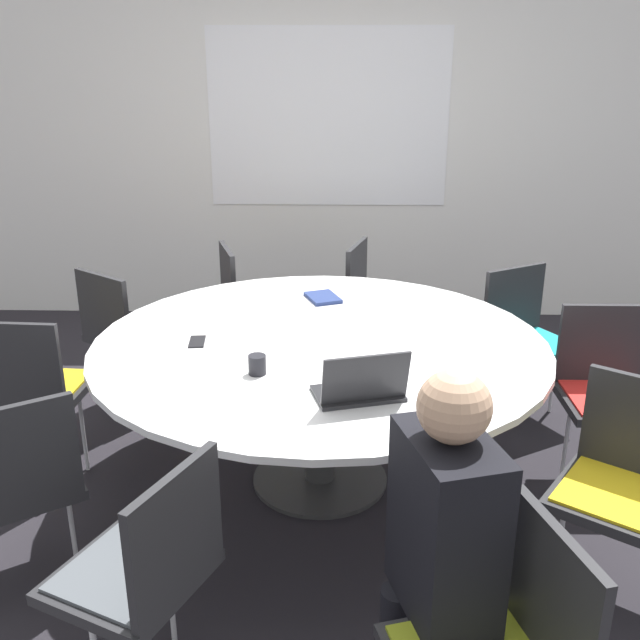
# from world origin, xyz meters

# --- Properties ---
(ground_plane) EXTENTS (16.00, 16.00, 0.00)m
(ground_plane) POSITION_xyz_m (0.00, 0.00, 0.00)
(ground_plane) COLOR black
(wall_back) EXTENTS (8.00, 0.07, 2.70)m
(wall_back) POSITION_xyz_m (0.00, 2.52, 1.35)
(wall_back) COLOR silver
(wall_back) RESTS_ON ground_plane
(conference_table) EXTENTS (2.09, 2.09, 0.75)m
(conference_table) POSITION_xyz_m (0.00, 0.00, 0.66)
(conference_table) COLOR #333333
(conference_table) RESTS_ON ground_plane
(chair_1) EXTENTS (0.60, 0.60, 0.86)m
(chair_1) POSITION_xyz_m (1.15, -0.74, 0.52)
(chair_1) COLOR #262628
(chair_1) RESTS_ON ground_plane
(chair_2) EXTENTS (0.44, 0.42, 0.86)m
(chair_2) POSITION_xyz_m (1.37, 0.07, 0.52)
(chair_2) COLOR #262628
(chair_2) RESTS_ON ground_plane
(chair_3) EXTENTS (0.59, 0.58, 0.86)m
(chair_3) POSITION_xyz_m (1.15, 0.74, 0.52)
(chair_3) COLOR #262628
(chair_3) RESTS_ON ground_plane
(chair_4) EXTENTS (0.53, 0.54, 0.86)m
(chair_4) POSITION_xyz_m (0.32, 1.33, 0.52)
(chair_4) COLOR #262628
(chair_4) RESTS_ON ground_plane
(chair_5) EXTENTS (0.54, 0.55, 0.86)m
(chair_5) POSITION_xyz_m (-0.49, 1.28, 0.52)
(chair_5) COLOR #262628
(chair_5) RESTS_ON ground_plane
(chair_6) EXTENTS (0.60, 0.60, 0.86)m
(chair_6) POSITION_xyz_m (-1.15, 0.75, 0.52)
(chair_6) COLOR #262628
(chair_6) RESTS_ON ground_plane
(chair_7) EXTENTS (0.46, 0.44, 0.86)m
(chair_7) POSITION_xyz_m (-1.37, 0.01, 0.52)
(chair_7) COLOR #262628
(chair_7) RESTS_ON ground_plane
(chair_8) EXTENTS (0.60, 0.59, 0.86)m
(chair_8) POSITION_xyz_m (-1.10, -0.82, 0.52)
(chair_8) COLOR #262628
(chair_8) RESTS_ON ground_plane
(chair_9) EXTENTS (0.56, 0.57, 0.86)m
(chair_9) POSITION_xyz_m (-0.50, -1.28, 0.52)
(chair_9) COLOR #262628
(chair_9) RESTS_ON ground_plane
(person_0) EXTENTS (0.33, 0.41, 1.21)m
(person_0) POSITION_xyz_m (0.37, -1.38, 0.71)
(person_0) COLOR black
(person_0) RESTS_ON ground_plane
(laptop) EXTENTS (0.38, 0.31, 0.21)m
(laptop) POSITION_xyz_m (0.17, -0.61, 0.80)
(laptop) COLOR #232326
(laptop) RESTS_ON conference_table
(spiral_notebook) EXTENTS (0.22, 0.25, 0.02)m
(spiral_notebook) POSITION_xyz_m (-0.00, 0.60, 0.76)
(spiral_notebook) COLOR navy
(spiral_notebook) RESTS_ON conference_table
(coffee_cup) EXTENTS (0.07, 0.07, 0.08)m
(coffee_cup) POSITION_xyz_m (-0.25, -0.38, 0.79)
(coffee_cup) COLOR black
(coffee_cup) RESTS_ON conference_table
(cell_phone) EXTENTS (0.08, 0.15, 0.01)m
(cell_phone) POSITION_xyz_m (-0.56, -0.04, 0.75)
(cell_phone) COLOR black
(cell_phone) RESTS_ON conference_table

